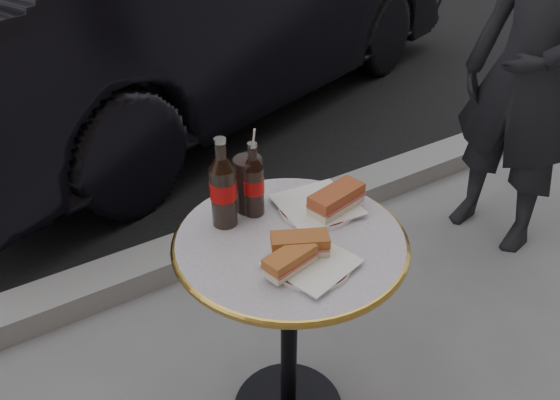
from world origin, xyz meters
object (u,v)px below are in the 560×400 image
cola_bottle_right (253,179)px  pedestrian (530,76)px  bistro_table (289,335)px  plate_right (317,207)px  parked_car (209,1)px  plate_left (311,264)px  cola_bottle_left (223,183)px  cola_glass (248,184)px

cola_bottle_right → pedestrian: size_ratio=0.14×
bistro_table → plate_right: plate_right is taller
bistro_table → parked_car: bearing=68.1°
plate_left → cola_bottle_left: 0.31m
cola_glass → bistro_table: bearing=-82.0°
cola_bottle_right → cola_glass: 0.04m
plate_right → cola_glass: bearing=147.3°
plate_left → parked_car: 2.82m
cola_bottle_left → parked_car: (1.12, 2.35, -0.14)m
cola_bottle_right → bistro_table: bearing=-81.4°
plate_left → pedestrian: 1.50m
pedestrian → parked_car: bearing=-179.0°
cola_glass → pedestrian: bearing=6.0°
pedestrian → cola_glass: bearing=-93.5°
plate_right → pedestrian: pedestrian is taller
cola_bottle_left → cola_bottle_right: bearing=0.5°
cola_glass → parked_car: (1.03, 2.33, -0.09)m
bistro_table → cola_bottle_right: (-0.02, 0.15, 0.47)m
plate_right → cola_bottle_right: (-0.16, 0.08, 0.10)m
cola_bottle_left → cola_glass: 0.10m
plate_left → bistro_table: bearing=80.0°
cola_bottle_right → pedestrian: (1.43, 0.17, -0.05)m
plate_right → parked_car: 2.58m
bistro_table → pedestrian: pedestrian is taller
plate_right → cola_bottle_left: bearing=162.7°
parked_car → cola_bottle_right: bearing=136.3°
plate_left → cola_bottle_left: bearing=108.5°
pedestrian → cola_bottle_left: bearing=-92.9°
bistro_table → cola_glass: (-0.02, 0.17, 0.45)m
bistro_table → cola_bottle_left: 0.53m
plate_right → cola_bottle_left: (-0.25, 0.08, 0.12)m
bistro_table → pedestrian: bearing=12.9°
cola_glass → pedestrian: 1.44m
cola_bottle_right → cola_glass: bearing=94.6°
parked_car → plate_left: bearing=138.6°
plate_left → cola_bottle_right: bearing=90.1°
cola_glass → pedestrian: pedestrian is taller
bistro_table → cola_bottle_left: size_ratio=2.86×
plate_right → pedestrian: bearing=11.2°
cola_glass → parked_car: size_ratio=0.04×
cola_bottle_right → parked_car: 2.57m
cola_bottle_right → pedestrian: pedestrian is taller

